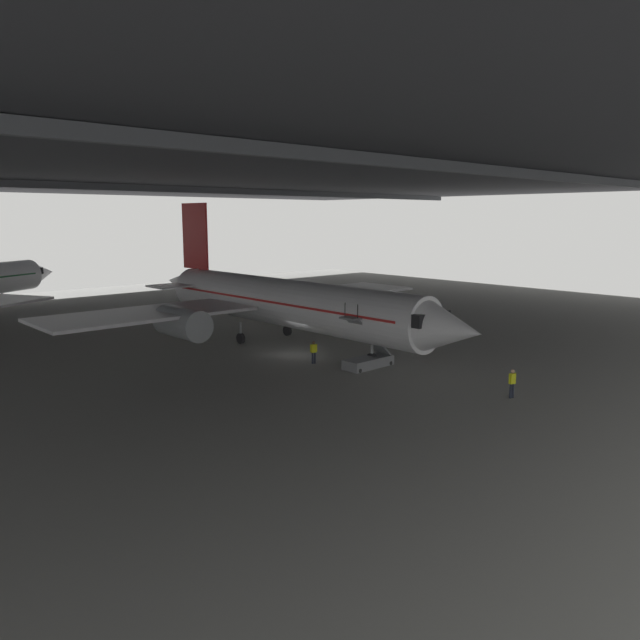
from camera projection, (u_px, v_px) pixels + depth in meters
ground_plane at (303, 353)px, 47.21m from camera, size 110.00×110.00×0.00m
hangar_structure at (204, 170)px, 54.71m from camera, size 121.00×99.00×15.40m
airplane_main at (280, 302)px, 50.24m from camera, size 36.71×38.21×11.92m
boarding_stairs at (368, 357)px, 42.61m from camera, size 4.31×1.55×4.75m
crew_worker_near_nose at (512, 382)px, 35.29m from camera, size 0.53×0.31×1.74m
crew_worker_by_stairs at (314, 351)px, 43.63m from camera, size 0.53×0.32×1.66m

